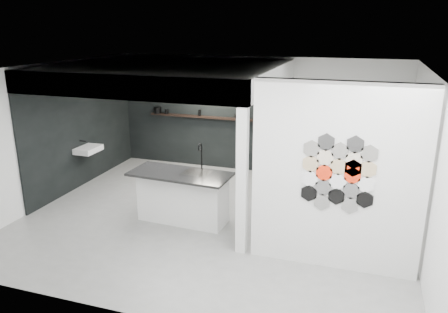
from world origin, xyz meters
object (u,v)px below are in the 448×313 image
partition_panel (336,179)px  kettle (238,115)px  glass_vase (259,117)px  wall_basin (88,149)px  kitchen_island (183,196)px  stockpot (158,110)px  utensil_cup (167,112)px  glass_bowl (259,118)px  bottle_dark (200,113)px

partition_panel → kettle: 4.67m
partition_panel → glass_vase: 4.39m
wall_basin → kitchen_island: 2.94m
stockpot → utensil_cup: 0.26m
wall_basin → kitchen_island: bearing=-21.1°
kitchen_island → stockpot: (-2.02, 3.12, 0.90)m
utensil_cup → kitchen_island: bearing=-60.5°
glass_bowl → glass_vase: glass_vase is taller
partition_panel → utensil_cup: partition_panel is taller
glass_vase → bottle_dark: 1.53m
kitchen_island → utensil_cup: 3.69m
stockpot → glass_vase: stockpot is taller
partition_panel → utensil_cup: 5.94m
partition_panel → utensil_cup: bearing=139.4°
kettle → glass_vase: size_ratio=1.38×
wall_basin → glass_bowl: 4.00m
wall_basin → utensil_cup: 2.34m
kitchen_island → glass_bowl: 3.31m
wall_basin → kettle: 3.56m
partition_panel → kitchen_island: (-2.74, 0.75, -0.90)m
wall_basin → kitchen_island: size_ratio=0.32×
kitchen_island → utensil_cup: size_ratio=16.83×
kettle → glass_bowl: (0.54, 0.00, -0.03)m
kettle → glass_vase: 0.54m
kettle → glass_bowl: size_ratio=1.27×
glass_bowl → wall_basin: bearing=-148.7°
wall_basin → stockpot: stockpot is taller
kitchen_island → glass_vase: 3.31m
kettle → utensil_cup: 1.90m
bottle_dark → utensil_cup: bearing=180.0°
stockpot → utensil_cup: stockpot is taller
kitchen_island → utensil_cup: bearing=122.7°
kettle → utensil_cup: bearing=-176.5°
stockpot → glass_bowl: (2.69, 0.00, -0.03)m
wall_basin → bottle_dark: size_ratio=3.74×
stockpot → bottle_dark: bearing=0.0°
glass_vase → kettle: bearing=180.0°
glass_vase → utensil_cup: (-2.43, 0.00, -0.01)m
partition_panel → stockpot: bearing=141.0°
wall_basin → bottle_dark: bearing=48.0°
wall_basin → utensil_cup: (0.96, 2.07, 0.53)m
utensil_cup → kettle: bearing=0.0°
wall_basin → stockpot: 2.25m
glass_bowl → glass_vase: bearing=0.0°
glass_bowl → bottle_dark: 1.53m
kitchen_island → stockpot: bearing=126.2°
partition_panel → stockpot: 6.14m
glass_bowl → utensil_cup: bearing=180.0°
wall_basin → glass_vase: (3.39, 2.07, 0.54)m
kitchen_island → kettle: (0.13, 3.12, 0.90)m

